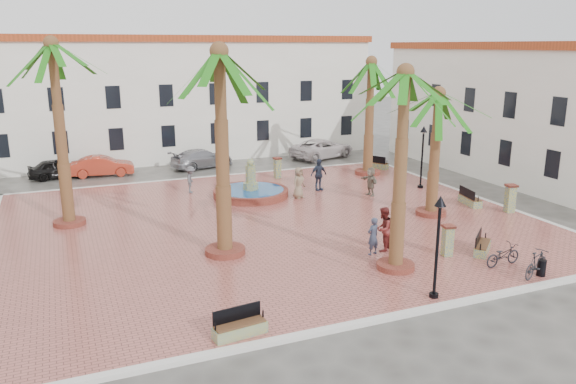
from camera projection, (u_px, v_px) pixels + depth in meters
name	position (u px, v px, depth m)	size (l,w,h in m)	color
ground	(270.00, 224.00, 28.35)	(120.00, 120.00, 0.00)	#56544F
plaza	(270.00, 223.00, 28.33)	(26.00, 22.00, 0.15)	#AE5A50
kerb_n	(213.00, 177.00, 38.17)	(26.30, 0.30, 0.16)	silver
kerb_s	(387.00, 318.00, 18.49)	(26.30, 0.30, 0.16)	silver
kerb_e	(476.00, 197.00, 33.12)	(0.30, 22.30, 0.16)	silver
building_north	(182.00, 97.00, 45.02)	(30.40, 7.40, 9.50)	white
building_east	(547.00, 113.00, 36.35)	(7.40, 26.40, 9.00)	white
fountain	(251.00, 191.00, 32.97)	(4.39, 4.39, 2.27)	brown
palm_nw	(53.00, 63.00, 25.88)	(5.07, 5.07, 9.07)	brown
palm_sw	(220.00, 76.00, 22.11)	(5.59, 5.59, 8.79)	brown
palm_s	(404.00, 95.00, 20.67)	(4.91, 4.91, 8.02)	brown
palm_e	(438.00, 110.00, 28.12)	(5.17, 5.17, 6.67)	brown
palm_ne	(371.00, 76.00, 37.07)	(5.67, 5.67, 7.97)	brown
bench_s	(240.00, 328.00, 17.17)	(1.74, 0.72, 0.89)	#7D895C
bench_se	(482.00, 247.00, 24.06)	(1.58, 1.48, 0.87)	#7D895C
bench_e	(470.00, 200.00, 31.27)	(0.88, 1.85, 0.94)	#7D895C
bench_ne	(376.00, 165.00, 40.47)	(1.36, 1.84, 0.95)	#7D895C
lamppost_s	(438.00, 229.00, 19.22)	(0.40, 0.40, 3.72)	black
lamppost_e	(423.00, 146.00, 34.37)	(0.42, 0.42, 3.87)	black
bollard_se	(448.00, 240.00, 23.58)	(0.56, 0.56, 1.35)	#7D895C
bollard_n	(277.00, 167.00, 37.44)	(0.52, 0.52, 1.39)	#7D895C
bollard_e	(510.00, 198.00, 29.73)	(0.64, 0.64, 1.52)	#7D895C
litter_bin	(541.00, 268.00, 21.62)	(0.33, 0.33, 0.65)	black
cyclist_a	(373.00, 236.00, 23.68)	(0.60, 0.39, 1.64)	#333B51
bicycle_a	(503.00, 255.00, 22.58)	(0.60, 1.73, 0.91)	black
cyclist_b	(383.00, 229.00, 24.15)	(0.94, 0.73, 1.94)	maroon
bicycle_b	(536.00, 264.00, 21.46)	(0.50, 1.77, 1.06)	black
pedestrian_fountain_a	(299.00, 183.00, 32.47)	(0.89, 0.58, 1.83)	#836E56
pedestrian_fountain_b	(319.00, 175.00, 34.20)	(1.14, 0.48, 1.95)	#2E3951
pedestrian_north	(191.00, 180.00, 33.64)	(1.05, 0.60, 1.62)	#525358
pedestrian_east	(371.00, 181.00, 33.04)	(1.58, 0.50, 1.71)	#766D5D
car_black	(59.00, 168.00, 38.04)	(1.59, 3.95, 1.35)	black
car_red	(102.00, 166.00, 38.72)	(1.47, 4.22, 1.39)	#BA3622
car_silver	(202.00, 158.00, 41.34)	(1.94, 4.76, 1.38)	#94959C
car_white	(322.00, 148.00, 44.86)	(2.55, 5.53, 1.54)	silver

